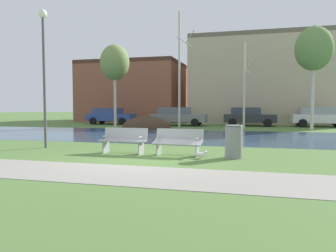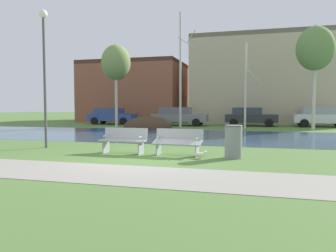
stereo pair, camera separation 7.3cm
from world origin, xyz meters
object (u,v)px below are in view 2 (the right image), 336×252
Objects in this scene: bench_left at (123,140)px; parked_van_nearest_blue at (112,116)px; seagull at (201,154)px; bench_right at (178,141)px; streetlamp at (44,56)px; parked_wagon_fourth_white at (320,117)px; trash_bin at (233,141)px; parked_hatch_third_dark at (250,116)px; parked_sedan_second_grey at (179,116)px.

parked_van_nearest_blue reaches higher than bench_left.
seagull is 20.14m from parked_van_nearest_blue.
parked_van_nearest_blue is at bearing 122.69° from seagull.
bench_left is 1.91m from bench_right.
streetlamp reaches higher than seagull.
bench_right is 0.39× the size of parked_wagon_fourth_white.
bench_right is 3.99× the size of seagull.
bench_left is 1.58× the size of trash_bin.
bench_right is 0.39× the size of parked_hatch_third_dark.
parked_sedan_second_grey is (-1.84, 16.11, 0.33)m from bench_left.
parked_van_nearest_blue is (-4.60, 15.90, -2.77)m from streetlamp.
streetlamp reaches higher than parked_van_nearest_blue.
parked_wagon_fourth_white reaches higher than seagull.
streetlamp reaches higher than trash_bin.
parked_van_nearest_blue is 0.91× the size of parked_sedan_second_grey.
parked_sedan_second_grey is (1.69, 15.47, -2.74)m from streetlamp.
parked_hatch_third_dark is at bearing -177.89° from parked_wagon_fourth_white.
streetlamp is at bearing -114.50° from parked_hatch_third_dark.
parked_sedan_second_grey is (-4.59, 16.51, 0.67)m from seagull.
parked_van_nearest_blue is at bearing -177.81° from parked_hatch_third_dark.
streetlamp is at bearing 170.56° from seagull.
streetlamp reaches higher than parked_sedan_second_grey.
bench_left reaches higher than seagull.
parked_wagon_fourth_white reaches higher than bench_right.
seagull is (0.83, -0.40, -0.34)m from bench_right.
bench_left is 0.31× the size of streetlamp.
parked_wagon_fourth_white reaches higher than parked_hatch_third_dark.
bench_left is at bearing -103.01° from parked_hatch_third_dark.
parked_van_nearest_blue reaches higher than seagull.
seagull is 18.77m from parked_wagon_fourth_white.
trash_bin is 0.25× the size of parked_wagon_fourth_white.
parked_wagon_fourth_white is at bearing 69.74° from seagull.
bench_left is at bearing -118.25° from parked_wagon_fourth_white.
bench_right is 19.35m from parked_van_nearest_blue.
parked_sedan_second_grey reaches higher than bench_right.
parked_wagon_fourth_white is (5.54, 17.25, 0.28)m from trash_bin.
parked_wagon_fourth_white is (17.37, 0.66, 0.05)m from parked_van_nearest_blue.
trash_bin is at bearing -54.51° from parked_van_nearest_blue.
bench_right is 1.79m from trash_bin.
parked_hatch_third_dark is (3.93, 17.00, 0.32)m from bench_left.
parked_wagon_fourth_white is (5.31, 0.20, 0.02)m from parked_hatch_third_dark.
trash_bin is at bearing -5.48° from streetlamp.
parked_hatch_third_dark is at bearing 76.99° from bench_left.
streetlamp is 21.09m from parked_wagon_fourth_white.
streetlamp is (-7.23, 0.69, 3.01)m from trash_bin.
trash_bin is 0.25× the size of parked_van_nearest_blue.
parked_van_nearest_blue is at bearing 116.16° from bench_left.
bench_right is 16.55m from parked_sedan_second_grey.
bench_right is (1.91, 0.00, 0.00)m from bench_left.
parked_hatch_third_dark is 0.99× the size of parked_wagon_fourth_white.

